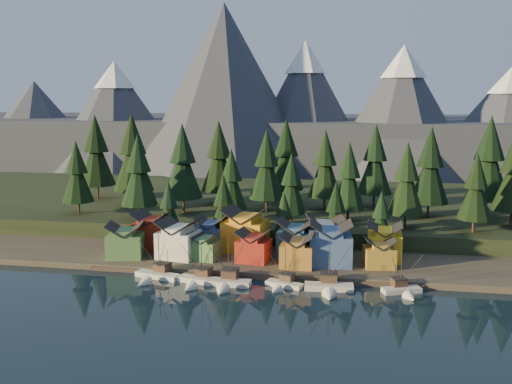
% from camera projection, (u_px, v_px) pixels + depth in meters
% --- Properties ---
extents(ground, '(500.00, 500.00, 0.00)m').
position_uv_depth(ground, '(235.00, 301.00, 119.88)').
color(ground, black).
rests_on(ground, ground).
extents(shore_strip, '(400.00, 50.00, 1.50)m').
position_uv_depth(shore_strip, '(266.00, 249.00, 158.56)').
color(shore_strip, '#3A332A').
rests_on(shore_strip, ground).
extents(hillside, '(420.00, 100.00, 6.00)m').
position_uv_depth(hillside, '(288.00, 207.00, 206.69)').
color(hillside, black).
rests_on(hillside, ground).
extents(dock, '(80.00, 4.00, 1.00)m').
position_uv_depth(dock, '(250.00, 275.00, 135.80)').
color(dock, '#483C34').
rests_on(dock, ground).
extents(mountain_ridge, '(560.00, 190.00, 90.00)m').
position_uv_depth(mountain_ridge, '(309.00, 126.00, 323.53)').
color(mountain_ridge, '#434757').
rests_on(mountain_ridge, ground).
extents(boat_1, '(11.74, 12.32, 11.70)m').
position_uv_depth(boat_1, '(154.00, 271.00, 133.93)').
color(boat_1, silver).
rests_on(boat_1, ground).
extents(boat_2, '(11.21, 11.87, 11.37)m').
position_uv_depth(boat_2, '(198.00, 276.00, 130.49)').
color(boat_2, silver).
rests_on(boat_2, ground).
extents(boat_3, '(10.78, 11.70, 12.55)m').
position_uv_depth(boat_3, '(227.00, 277.00, 128.49)').
color(boat_3, beige).
rests_on(boat_3, ground).
extents(boat_4, '(9.11, 9.53, 10.06)m').
position_uv_depth(boat_4, '(282.00, 280.00, 128.01)').
color(boat_4, silver).
rests_on(boat_4, ground).
extents(boat_5, '(11.31, 12.17, 12.80)m').
position_uv_depth(boat_5, '(329.00, 281.00, 125.47)').
color(boat_5, beige).
rests_on(boat_5, ground).
extents(boat_6, '(9.21, 9.71, 10.69)m').
position_uv_depth(boat_6, '(404.00, 285.00, 123.96)').
color(boat_6, beige).
rests_on(boat_6, ground).
extents(house_front_0, '(10.51, 10.13, 8.90)m').
position_uv_depth(house_front_0, '(125.00, 239.00, 146.74)').
color(house_front_0, '#517D43').
rests_on(house_front_0, shore_strip).
extents(house_front_1, '(10.73, 10.41, 9.84)m').
position_uv_depth(house_front_1, '(178.00, 238.00, 146.50)').
color(house_front_1, silver).
rests_on(house_front_1, shore_strip).
extents(house_front_2, '(7.98, 8.02, 6.90)m').
position_uv_depth(house_front_2, '(205.00, 245.00, 145.31)').
color(house_front_2, '#538849').
rests_on(house_front_2, shore_strip).
extents(house_front_3, '(8.78, 8.47, 7.96)m').
position_uv_depth(house_front_3, '(253.00, 245.00, 143.18)').
color(house_front_3, maroon).
rests_on(house_front_3, shore_strip).
extents(house_front_4, '(7.98, 8.60, 8.08)m').
position_uv_depth(house_front_4, '(297.00, 249.00, 138.98)').
color(house_front_4, '#A5702A').
rests_on(house_front_4, shore_strip).
extents(house_front_5, '(11.18, 10.34, 10.81)m').
position_uv_depth(house_front_5, '(330.00, 242.00, 140.04)').
color(house_front_5, '#3B568C').
rests_on(house_front_5, shore_strip).
extents(house_front_6, '(8.33, 8.02, 7.19)m').
position_uv_depth(house_front_6, '(379.00, 252.00, 138.36)').
color(house_front_6, '#B3872E').
rests_on(house_front_6, shore_strip).
extents(house_back_0, '(9.90, 9.55, 10.19)m').
position_uv_depth(house_back_0, '(152.00, 230.00, 154.60)').
color(house_back_0, maroon).
rests_on(house_back_0, shore_strip).
extents(house_back_1, '(8.11, 8.20, 8.86)m').
position_uv_depth(house_back_1, '(210.00, 232.00, 154.52)').
color(house_back_1, '#395488').
rests_on(house_back_1, shore_strip).
extents(house_back_2, '(12.16, 11.37, 11.70)m').
position_uv_depth(house_back_2, '(245.00, 228.00, 152.63)').
color(house_back_2, orange).
rests_on(house_back_2, shore_strip).
extents(house_back_3, '(9.56, 8.57, 9.45)m').
position_uv_depth(house_back_3, '(296.00, 237.00, 148.66)').
color(house_back_3, '#325477').
rests_on(house_back_3, shore_strip).
extents(house_back_4, '(11.19, 10.91, 10.27)m').
position_uv_depth(house_back_4, '(325.00, 234.00, 149.28)').
color(house_back_4, white).
rests_on(house_back_4, shore_strip).
extents(house_back_5, '(8.64, 8.74, 9.52)m').
position_uv_depth(house_back_5, '(385.00, 241.00, 144.13)').
color(house_back_5, yellow).
rests_on(house_back_5, shore_strip).
extents(tree_hill_0, '(9.91, 9.91, 23.08)m').
position_uv_depth(tree_hill_0, '(77.00, 174.00, 178.30)').
color(tree_hill_0, '#332319').
rests_on(tree_hill_0, hillside).
extents(tree_hill_1, '(13.45, 13.45, 31.33)m').
position_uv_depth(tree_hill_1, '(133.00, 155.00, 190.94)').
color(tree_hill_1, '#332319').
rests_on(tree_hill_1, hillside).
extents(tree_hill_2, '(11.02, 11.02, 25.66)m').
position_uv_depth(tree_hill_2, '(139.00, 173.00, 170.27)').
color(tree_hill_2, '#332319').
rests_on(tree_hill_2, hillside).
extents(tree_hill_3, '(12.22, 12.22, 28.47)m').
position_uv_depth(tree_hill_3, '(183.00, 164.00, 179.87)').
color(tree_hill_3, '#332319').
rests_on(tree_hill_3, hillside).
extents(tree_hill_4, '(12.34, 12.34, 28.76)m').
position_uv_depth(tree_hill_4, '(219.00, 159.00, 192.97)').
color(tree_hill_4, '#332319').
rests_on(tree_hill_4, hillside).
extents(tree_hill_5, '(9.30, 9.30, 21.68)m').
position_uv_depth(tree_hill_5, '(231.00, 182.00, 167.58)').
color(tree_hill_5, '#332319').
rests_on(tree_hill_5, hillside).
extents(tree_hill_6, '(11.41, 11.41, 26.59)m').
position_uv_depth(tree_hill_6, '(267.00, 167.00, 180.26)').
color(tree_hill_6, '#332319').
rests_on(tree_hill_6, hillside).
extents(tree_hill_7, '(8.99, 8.99, 20.93)m').
position_uv_depth(tree_hill_7, '(291.00, 186.00, 162.50)').
color(tree_hill_7, '#332319').
rests_on(tree_hill_7, hillside).
extents(tree_hill_8, '(11.31, 11.31, 26.34)m').
position_uv_depth(tree_hill_8, '(325.00, 166.00, 183.86)').
color(tree_hill_8, '#332319').
rests_on(tree_hill_8, hillside).
extents(tree_hill_9, '(10.21, 10.21, 23.79)m').
position_uv_depth(tree_hill_9, '(349.00, 178.00, 166.18)').
color(tree_hill_9, '#332319').
rests_on(tree_hill_9, hillside).
extents(tree_hill_10, '(12.00, 12.00, 27.94)m').
position_uv_depth(tree_hill_10, '(375.00, 162.00, 188.63)').
color(tree_hill_10, '#332319').
rests_on(tree_hill_10, hillside).
extents(tree_hill_11, '(10.44, 10.44, 24.33)m').
position_uv_depth(tree_hill_11, '(407.00, 181.00, 158.43)').
color(tree_hill_11, '#332319').
rests_on(tree_hill_11, hillside).
extents(tree_hill_12, '(11.95, 11.95, 27.84)m').
position_uv_depth(tree_hill_12, '(430.00, 168.00, 172.20)').
color(tree_hill_12, '#332319').
rests_on(tree_hill_12, hillside).
extents(tree_hill_13, '(9.35, 9.35, 21.79)m').
position_uv_depth(tree_hill_13, '(476.00, 189.00, 153.51)').
color(tree_hill_13, '#332319').
rests_on(tree_hill_13, hillside).
extents(tree_hill_14, '(13.31, 13.31, 31.00)m').
position_uv_depth(tree_hill_14, '(489.00, 161.00, 174.53)').
color(tree_hill_14, '#332319').
rests_on(tree_hill_14, hillside).
extents(tree_hill_15, '(12.55, 12.55, 29.24)m').
position_uv_depth(tree_hill_15, '(286.00, 157.00, 195.80)').
color(tree_hill_15, '#332319').
rests_on(tree_hill_15, hillside).
extents(tree_hill_16, '(13.06, 13.06, 30.42)m').
position_uv_depth(tree_hill_16, '(96.00, 153.00, 203.93)').
color(tree_hill_16, '#332319').
rests_on(tree_hill_16, hillside).
extents(tree_shore_0, '(7.55, 7.55, 17.60)m').
position_uv_depth(tree_shore_0, '(169.00, 209.00, 161.84)').
color(tree_shore_0, '#332319').
rests_on(tree_shore_0, shore_strip).
extents(tree_shore_1, '(8.53, 8.53, 19.88)m').
position_uv_depth(tree_shore_1, '(224.00, 206.00, 158.78)').
color(tree_shore_1, '#332319').
rests_on(tree_shore_1, shore_strip).
extents(tree_shore_2, '(6.63, 6.63, 15.44)m').
position_uv_depth(tree_shore_2, '(284.00, 217.00, 156.15)').
color(tree_shore_2, '#332319').
rests_on(tree_shore_2, shore_strip).
extents(tree_shore_3, '(8.06, 8.06, 18.78)m').
position_uv_depth(tree_shore_3, '(336.00, 212.00, 153.35)').
color(tree_shore_3, '#332319').
rests_on(tree_shore_3, shore_strip).
extents(tree_shore_4, '(7.12, 7.12, 16.58)m').
position_uv_depth(tree_shore_4, '(381.00, 218.00, 151.41)').
color(tree_shore_4, '#332319').
rests_on(tree_shore_4, shore_strip).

